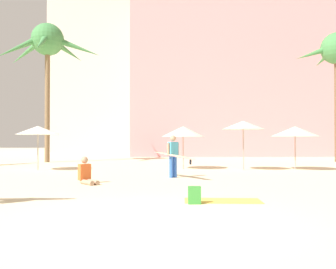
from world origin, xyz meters
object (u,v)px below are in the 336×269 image
object	(u,v)px
backpack	(194,195)
person_mid_right	(86,174)
cafe_umbrella_1	(295,131)
cafe_umbrella_2	(183,131)
beach_towel	(223,201)
cafe_umbrella_0	(38,130)
palm_tree_far_left	(47,46)
person_far_left	(173,155)
cafe_umbrella_3	(243,125)

from	to	relation	value
backpack	person_mid_right	bearing A→B (deg)	39.27
cafe_umbrella_1	cafe_umbrella_2	world-z (taller)	cafe_umbrella_2
cafe_umbrella_2	beach_towel	bearing A→B (deg)	-87.36
cafe_umbrella_0	person_mid_right	distance (m)	6.97
beach_towel	person_mid_right	size ratio (longest dim) A/B	2.02
cafe_umbrella_0	backpack	size ratio (longest dim) A/B	5.24
cafe_umbrella_1	palm_tree_far_left	bearing A→B (deg)	156.04
palm_tree_far_left	person_far_left	distance (m)	14.87
palm_tree_far_left	cafe_umbrella_3	size ratio (longest dim) A/B	3.80
palm_tree_far_left	backpack	bearing A→B (deg)	-62.16
cafe_umbrella_2	backpack	xyz separation A→B (m)	(-0.28, -10.41, -1.74)
cafe_umbrella_1	cafe_umbrella_3	bearing A→B (deg)	-177.62
cafe_umbrella_2	person_mid_right	size ratio (longest dim) A/B	2.38
cafe_umbrella_1	backpack	bearing A→B (deg)	-121.01
backpack	cafe_umbrella_1	bearing A→B (deg)	-31.89
beach_towel	backpack	world-z (taller)	backpack
palm_tree_far_left	beach_towel	world-z (taller)	palm_tree_far_left
beach_towel	person_far_left	size ratio (longest dim) A/B	0.77
person_mid_right	cafe_umbrella_1	bearing A→B (deg)	83.06
cafe_umbrella_1	cafe_umbrella_3	world-z (taller)	cafe_umbrella_3
cafe_umbrella_3	backpack	world-z (taller)	cafe_umbrella_3
palm_tree_far_left	backpack	size ratio (longest dim) A/B	22.26
cafe_umbrella_0	cafe_umbrella_2	world-z (taller)	cafe_umbrella_2
cafe_umbrella_3	person_far_left	size ratio (longest dim) A/B	1.00
cafe_umbrella_2	beach_towel	distance (m)	10.20
backpack	person_far_left	size ratio (longest dim) A/B	0.17
palm_tree_far_left	person_far_left	bearing A→B (deg)	-51.36
cafe_umbrella_0	cafe_umbrella_3	bearing A→B (deg)	-0.41
cafe_umbrella_1	person_far_left	bearing A→B (deg)	-148.36
cafe_umbrella_2	beach_towel	size ratio (longest dim) A/B	1.18
cafe_umbrella_3	beach_towel	world-z (taller)	cafe_umbrella_3
person_far_left	beach_towel	bearing A→B (deg)	151.64
palm_tree_far_left	cafe_umbrella_2	world-z (taller)	palm_tree_far_left
cafe_umbrella_1	cafe_umbrella_2	distance (m)	5.65
cafe_umbrella_2	cafe_umbrella_0	bearing A→B (deg)	-174.95
cafe_umbrella_0	person_mid_right	xyz separation A→B (m)	(3.61, -5.73, -1.65)
cafe_umbrella_0	beach_towel	world-z (taller)	cafe_umbrella_0
cafe_umbrella_3	beach_towel	distance (m)	9.88
beach_towel	person_mid_right	distance (m)	5.51
cafe_umbrella_3	cafe_umbrella_1	bearing A→B (deg)	2.38
person_far_left	person_mid_right	xyz separation A→B (m)	(-3.04, -1.92, -0.58)
beach_towel	person_mid_right	xyz separation A→B (m)	(-4.14, 3.62, 0.33)
palm_tree_far_left	person_far_left	xyz separation A→B (m)	(8.21, -10.27, -6.94)
person_mid_right	cafe_umbrella_0	bearing A→B (deg)	173.37
cafe_umbrella_3	cafe_umbrella_2	bearing A→B (deg)	166.44
person_far_left	cafe_umbrella_2	bearing A→B (deg)	-47.56
cafe_umbrella_0	backpack	xyz separation A→B (m)	(7.00, -9.76, -1.78)
cafe_umbrella_3	beach_towel	xyz separation A→B (m)	(-2.51, -9.28, -2.24)
person_far_left	backpack	bearing A→B (deg)	143.90
cafe_umbrella_2	person_far_left	distance (m)	4.61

